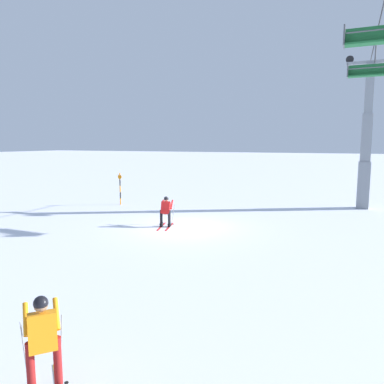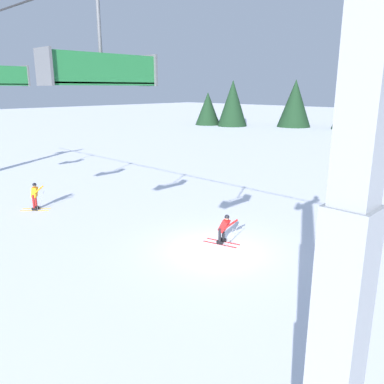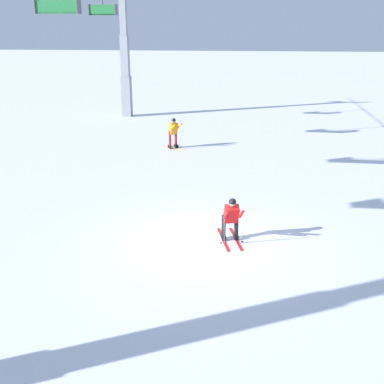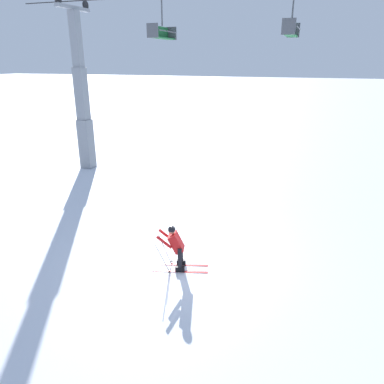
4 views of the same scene
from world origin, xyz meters
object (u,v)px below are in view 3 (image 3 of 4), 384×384
skier_carving_main (231,217)px  chairlift_seat_fourth (103,9)px  skier_distant_uphill (173,131)px  chairlift_seat_middle (57,6)px  lift_tower_far (125,62)px

skier_carving_main → chairlift_seat_fourth: chairlift_seat_fourth is taller
skier_carving_main → skier_distant_uphill: skier_distant_uphill is taller
chairlift_seat_middle → chairlift_seat_fourth: size_ratio=1.05×
skier_carving_main → chairlift_seat_fourth: (16.17, 8.83, 6.43)m
chairlift_seat_middle → chairlift_seat_fourth: same height
lift_tower_far → chairlift_seat_fourth: 5.61m
skier_carving_main → skier_distant_uphill: (11.39, 3.74, 0.14)m
chairlift_seat_fourth → chairlift_seat_middle: bearing=180.0°
skier_carving_main → chairlift_seat_middle: chairlift_seat_middle is taller
lift_tower_far → chairlift_seat_fourth: (-4.51, -0.00, 3.34)m
lift_tower_far → skier_distant_uphill: (-9.29, -5.08, -2.95)m
chairlift_seat_middle → chairlift_seat_fourth: 6.81m
chairlift_seat_middle → skier_distant_uphill: bearing=-68.3°
lift_tower_far → skier_carving_main: bearing=-156.9°
lift_tower_far → chairlift_seat_middle: lift_tower_far is taller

